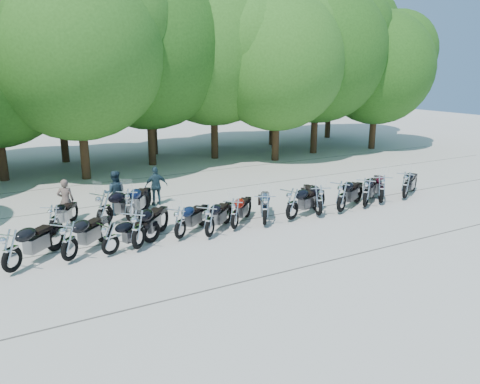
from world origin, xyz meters
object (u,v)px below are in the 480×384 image
motorcycle_2 (110,237)px  motorcycle_6 (235,213)px  motorcycle_9 (319,200)px  motorcycle_8 (292,203)px  motorcycle_13 (406,184)px  motorcycle_3 (138,228)px  motorcycle_10 (342,196)px  rider_2 (156,186)px  motorcycle_14 (54,218)px  motorcycle_0 (11,250)px  motorcycle_16 (130,204)px  rider_0 (66,200)px  motorcycle_7 (265,208)px  motorcycle_1 (69,240)px  motorcycle_15 (104,208)px  motorcycle_5 (210,220)px  motorcycle_12 (381,188)px  motorcycle_11 (366,192)px  rider_1 (115,193)px  motorcycle_4 (180,222)px

motorcycle_2 → motorcycle_6: (4.32, 0.26, 0.04)m
motorcycle_6 → motorcycle_9: motorcycle_9 is taller
motorcycle_8 → motorcycle_13: 5.90m
motorcycle_3 → motorcycle_10: motorcycle_3 is taller
motorcycle_10 → rider_2: 7.41m
motorcycle_9 → motorcycle_14: size_ratio=1.16×
motorcycle_0 → motorcycle_16: bearing=-100.6°
rider_0 → motorcycle_7: bearing=163.3°
motorcycle_1 → motorcycle_16: motorcycle_16 is taller
motorcycle_6 → motorcycle_15: 4.58m
motorcycle_5 → motorcycle_13: (9.29, 0.26, 0.04)m
motorcycle_16 → motorcycle_12: bearing=-159.1°
motorcycle_8 → motorcycle_6: bearing=66.5°
motorcycle_1 → motorcycle_15: motorcycle_15 is taller
motorcycle_5 → rider_2: bearing=-40.2°
motorcycle_15 → motorcycle_16: 0.93m
motorcycle_9 → motorcycle_13: 4.73m
motorcycle_1 → rider_0: size_ratio=1.56×
motorcycle_10 → motorcycle_11: (1.33, 0.09, -0.02)m
motorcycle_11 → motorcycle_12: motorcycle_11 is taller
motorcycle_8 → motorcycle_14: motorcycle_8 is taller
motorcycle_0 → motorcycle_12: size_ratio=1.03×
motorcycle_7 → motorcycle_13: bearing=-147.3°
rider_0 → rider_1: 1.79m
motorcycle_1 → motorcycle_8: (7.76, 0.05, -0.00)m
motorcycle_16 → rider_1: size_ratio=1.47×
motorcycle_7 → rider_1: bearing=-11.3°
motorcycle_0 → motorcycle_12: bearing=-134.4°
motorcycle_4 → rider_2: rider_2 is taller
motorcycle_0 → motorcycle_2: motorcycle_0 is taller
motorcycle_6 → motorcycle_1: bearing=46.5°
motorcycle_9 → motorcycle_15: 7.78m
motorcycle_8 → motorcycle_13: bearing=-109.4°
motorcycle_4 → motorcycle_7: motorcycle_7 is taller
motorcycle_10 → rider_0: bearing=37.8°
motorcycle_7 → motorcycle_13: (7.08, 0.11, 0.00)m
motorcycle_16 → motorcycle_1: bearing=82.8°
motorcycle_8 → rider_0: 8.24m
motorcycle_8 → rider_2: bearing=18.8°
rider_0 → motorcycle_5: bearing=149.4°
motorcycle_6 → rider_0: bearing=6.4°
motorcycle_1 → motorcycle_13: bearing=-134.0°
motorcycle_7 → rider_1: size_ratio=1.41×
motorcycle_6 → motorcycle_14: size_ratio=1.08×
motorcycle_6 → motorcycle_16: (-2.91, 2.55, 0.07)m
motorcycle_8 → motorcycle_1: bearing=70.0°
motorcycle_9 → motorcycle_14: motorcycle_9 is taller
motorcycle_14 → motorcycle_4: bearing=177.3°
motorcycle_0 → motorcycle_14: 3.09m
rider_2 → motorcycle_8: bearing=133.9°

